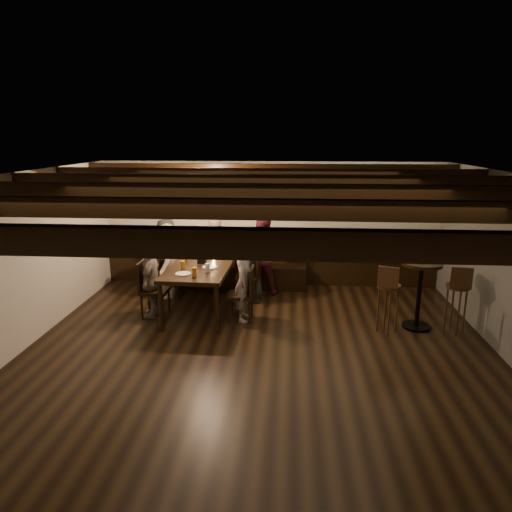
# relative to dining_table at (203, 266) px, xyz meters

# --- Properties ---
(room) EXTENTS (7.00, 7.00, 7.00)m
(room) POSITION_rel_dining_table_xyz_m (0.78, 0.16, 0.33)
(room) COLOR black
(room) RESTS_ON ground
(dining_table) EXTENTS (1.04, 2.19, 0.81)m
(dining_table) POSITION_rel_dining_table_xyz_m (0.00, 0.00, 0.00)
(dining_table) COLOR black
(dining_table) RESTS_ON floor
(chair_left_near) EXTENTS (0.42, 0.42, 0.90)m
(chair_left_near) POSITION_rel_dining_table_xyz_m (-0.70, 0.47, -0.47)
(chair_left_near) COLOR black
(chair_left_near) RESTS_ON floor
(chair_left_far) EXTENTS (0.44, 0.44, 0.93)m
(chair_left_far) POSITION_rel_dining_table_xyz_m (-0.73, -0.43, -0.46)
(chair_left_far) COLOR black
(chair_left_far) RESTS_ON floor
(chair_right_near) EXTENTS (0.43, 0.43, 0.91)m
(chair_right_near) POSITION_rel_dining_table_xyz_m (0.73, 0.43, -0.47)
(chair_right_near) COLOR black
(chair_right_near) RESTS_ON floor
(chair_right_far) EXTENTS (0.41, 0.41, 0.87)m
(chair_right_far) POSITION_rel_dining_table_xyz_m (0.70, -0.47, -0.48)
(chair_right_far) COLOR black
(chair_right_far) RESTS_ON floor
(person_bench_left) EXTENTS (0.69, 0.46, 1.38)m
(person_bench_left) POSITION_rel_dining_table_xyz_m (-0.87, 0.93, -0.05)
(person_bench_left) COLOR #262528
(person_bench_left) RESTS_ON floor
(person_bench_centre) EXTENTS (0.53, 0.36, 1.42)m
(person_bench_centre) POSITION_rel_dining_table_xyz_m (0.03, 1.05, -0.04)
(person_bench_centre) COLOR gray
(person_bench_centre) RESTS_ON floor
(person_bench_right) EXTENTS (0.71, 0.56, 1.43)m
(person_bench_right) POSITION_rel_dining_table_xyz_m (0.93, 0.87, -0.03)
(person_bench_right) COLOR #5B1F2E
(person_bench_right) RESTS_ON floor
(person_left_near) EXTENTS (0.53, 0.90, 1.36)m
(person_left_near) POSITION_rel_dining_table_xyz_m (-0.73, 0.47, -0.06)
(person_left_near) COLOR gray
(person_left_near) RESTS_ON floor
(person_left_far) EXTENTS (0.32, 0.72, 1.21)m
(person_left_far) POSITION_rel_dining_table_xyz_m (-0.76, -0.43, -0.14)
(person_left_far) COLOR gray
(person_left_far) RESTS_ON floor
(person_right_near) EXTENTS (0.45, 0.67, 1.34)m
(person_right_near) POSITION_rel_dining_table_xyz_m (0.76, 0.43, -0.07)
(person_right_near) COLOR #29292C
(person_right_near) RESTS_ON floor
(person_right_far) EXTENTS (0.32, 0.47, 1.26)m
(person_right_far) POSITION_rel_dining_table_xyz_m (0.73, -0.47, -0.11)
(person_right_far) COLOR gray
(person_right_far) RESTS_ON floor
(pint_a) EXTENTS (0.07, 0.07, 0.14)m
(pint_a) POSITION_rel_dining_table_xyz_m (-0.26, 0.71, 0.14)
(pint_a) COLOR #BF7219
(pint_a) RESTS_ON dining_table
(pint_b) EXTENTS (0.07, 0.07, 0.14)m
(pint_b) POSITION_rel_dining_table_xyz_m (0.27, 0.64, 0.14)
(pint_b) COLOR #BF7219
(pint_b) RESTS_ON dining_table
(pint_c) EXTENTS (0.07, 0.07, 0.14)m
(pint_c) POSITION_rel_dining_table_xyz_m (-0.30, 0.11, 0.14)
(pint_c) COLOR #BF7219
(pint_c) RESTS_ON dining_table
(pint_d) EXTENTS (0.07, 0.07, 0.14)m
(pint_d) POSITION_rel_dining_table_xyz_m (0.31, 0.19, 0.14)
(pint_d) COLOR silver
(pint_d) RESTS_ON dining_table
(pint_e) EXTENTS (0.07, 0.07, 0.14)m
(pint_e) POSITION_rel_dining_table_xyz_m (-0.23, -0.44, 0.14)
(pint_e) COLOR #BF7219
(pint_e) RESTS_ON dining_table
(pint_f) EXTENTS (0.07, 0.07, 0.14)m
(pint_f) POSITION_rel_dining_table_xyz_m (0.18, -0.56, 0.14)
(pint_f) COLOR silver
(pint_f) RESTS_ON dining_table
(pint_g) EXTENTS (0.07, 0.07, 0.14)m
(pint_g) POSITION_rel_dining_table_xyz_m (0.02, -0.80, 0.14)
(pint_g) COLOR #BF7219
(pint_g) RESTS_ON dining_table
(plate_near) EXTENTS (0.24, 0.24, 0.01)m
(plate_near) POSITION_rel_dining_table_xyz_m (-0.17, -0.69, 0.07)
(plate_near) COLOR white
(plate_near) RESTS_ON dining_table
(plate_far) EXTENTS (0.24, 0.24, 0.01)m
(plate_far) POSITION_rel_dining_table_xyz_m (0.17, -0.31, 0.07)
(plate_far) COLOR white
(plate_far) RESTS_ON dining_table
(condiment_caddy) EXTENTS (0.15, 0.10, 0.12)m
(condiment_caddy) POSITION_rel_dining_table_xyz_m (-0.00, -0.05, 0.13)
(condiment_caddy) COLOR black
(condiment_caddy) RESTS_ON dining_table
(candle) EXTENTS (0.05, 0.05, 0.05)m
(candle) POSITION_rel_dining_table_xyz_m (0.13, 0.30, 0.09)
(candle) COLOR beige
(candle) RESTS_ON dining_table
(high_top_table) EXTENTS (0.59, 0.59, 1.04)m
(high_top_table) POSITION_rel_dining_table_xyz_m (3.42, -0.58, -0.06)
(high_top_table) COLOR black
(high_top_table) RESTS_ON floor
(bar_stool_left) EXTENTS (0.37, 0.38, 1.06)m
(bar_stool_left) POSITION_rel_dining_table_xyz_m (2.91, -0.78, -0.35)
(bar_stool_left) COLOR #332210
(bar_stool_left) RESTS_ON floor
(bar_stool_right) EXTENTS (0.34, 0.36, 1.06)m
(bar_stool_right) POSITION_rel_dining_table_xyz_m (3.92, -0.73, -0.35)
(bar_stool_right) COLOR #332210
(bar_stool_right) RESTS_ON floor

